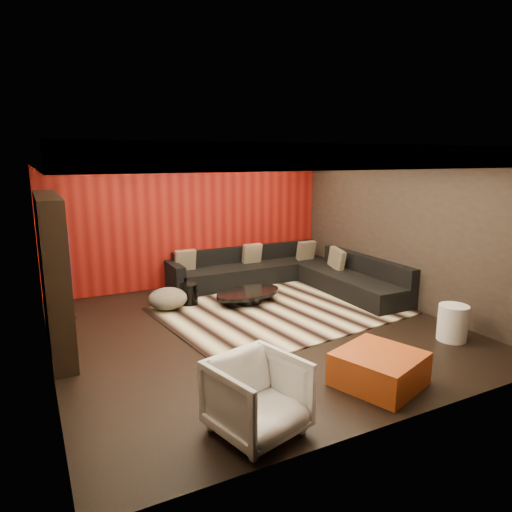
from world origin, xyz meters
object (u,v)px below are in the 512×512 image
drum_stool (189,294)px  armchair (258,397)px  coffee_table (248,297)px  orange_ottoman (379,369)px  white_side_table (453,323)px  sectional_sofa (289,275)px

drum_stool → armchair: bearing=-99.6°
coffee_table → orange_ottoman: bearing=-89.3°
orange_ottoman → armchair: bearing=-173.1°
white_side_table → orange_ottoman: bearing=-163.7°
drum_stool → coffee_table: bearing=-23.3°
armchair → drum_stool: bearing=65.6°
coffee_table → sectional_sofa: bearing=26.7°
drum_stool → white_side_table: size_ratio=0.71×
drum_stool → white_side_table: (2.97, -3.38, 0.06)m
drum_stool → sectional_sofa: size_ratio=0.10×
sectional_sofa → armchair: bearing=-124.5°
white_side_table → orange_ottoman: 2.01m
drum_stool → orange_ottoman: (1.05, -3.94, -0.01)m
white_side_table → sectional_sofa: sectional_sofa is taller
white_side_table → armchair: size_ratio=0.64×
white_side_table → sectional_sofa: 3.65m
armchair → sectional_sofa: armchair is taller
sectional_sofa → drum_stool: bearing=-174.7°
drum_stool → sectional_sofa: (2.29, 0.21, 0.05)m
armchair → sectional_sofa: (3.00, 4.36, -0.12)m
white_side_table → orange_ottoman: size_ratio=0.60×
sectional_sofa → orange_ottoman: bearing=-106.7°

